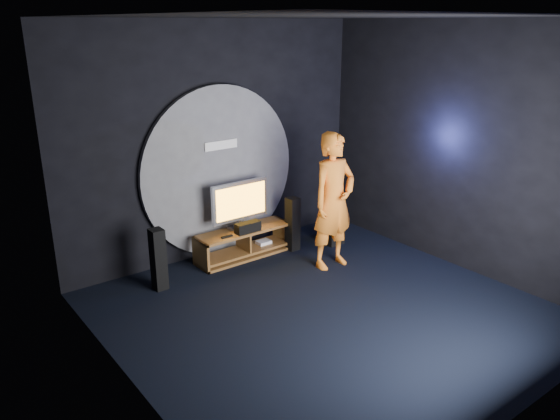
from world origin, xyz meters
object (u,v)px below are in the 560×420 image
object	(u,v)px
media_console	(244,245)
player	(334,201)
tower_speaker_right	(293,224)
subwoofer	(332,234)
tower_speaker_left	(158,259)
tv	(240,203)

from	to	relation	value
media_console	player	world-z (taller)	player
tower_speaker_right	subwoofer	distance (m)	0.76
media_console	tower_speaker_left	size ratio (longest dim) A/B	1.79
tower_speaker_left	tower_speaker_right	world-z (taller)	same
media_console	tower_speaker_left	bearing A→B (deg)	-172.59
tv	player	distance (m)	1.43
tower_speaker_right	subwoofer	bearing A→B (deg)	-15.81
media_console	subwoofer	bearing A→B (deg)	-16.31
subwoofer	player	bearing A→B (deg)	-133.17
tower_speaker_left	tv	bearing A→B (deg)	9.95
subwoofer	tower_speaker_right	bearing A→B (deg)	164.19
media_console	subwoofer	world-z (taller)	media_console
media_console	subwoofer	size ratio (longest dim) A/B	4.76
tower_speaker_left	player	distance (m)	2.59
media_console	tower_speaker_right	xyz separation A→B (m)	(0.77, -0.23, 0.24)
tower_speaker_left	tower_speaker_right	xyz separation A→B (m)	(2.28, -0.04, 0.00)
tower_speaker_left	player	bearing A→B (deg)	-19.76
tv	tower_speaker_right	distance (m)	0.94
tv	tower_speaker_left	bearing A→B (deg)	-170.05
subwoofer	tv	bearing A→B (deg)	161.36
media_console	player	size ratio (longest dim) A/B	0.77
media_console	tower_speaker_left	xyz separation A→B (m)	(-1.51, -0.20, 0.24)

